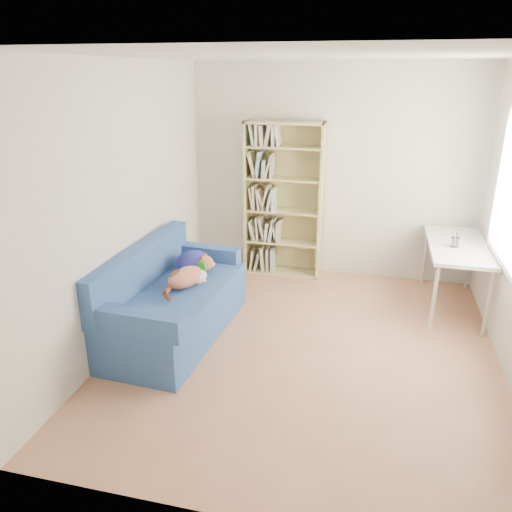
{
  "coord_description": "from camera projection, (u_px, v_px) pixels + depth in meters",
  "views": [
    {
      "loc": [
        0.52,
        -4.13,
        2.5
      ],
      "look_at": [
        -0.52,
        0.14,
        0.85
      ],
      "focal_mm": 35.0,
      "sensor_mm": 36.0,
      "label": 1
    }
  ],
  "objects": [
    {
      "name": "ground",
      "position": [
        305.0,
        349.0,
        4.75
      ],
      "size": [
        4.0,
        4.0,
        0.0
      ],
      "primitive_type": "plane",
      "color": "#AA6F4D",
      "rests_on": "ground"
    },
    {
      "name": "desk",
      "position": [
        457.0,
        250.0,
        5.34
      ],
      "size": [
        0.6,
        1.31,
        0.75
      ],
      "color": "silver",
      "rests_on": "ground"
    },
    {
      "name": "room_shell",
      "position": [
        324.0,
        179.0,
        4.18
      ],
      "size": [
        3.54,
        4.04,
        2.62
      ],
      "color": "silver",
      "rests_on": "ground"
    },
    {
      "name": "bookshelf",
      "position": [
        283.0,
        207.0,
        6.23
      ],
      "size": [
        0.96,
        0.3,
        1.92
      ],
      "color": "tan",
      "rests_on": "ground"
    },
    {
      "name": "sofa",
      "position": [
        172.0,
        301.0,
        4.93
      ],
      "size": [
        0.98,
        1.87,
        0.9
      ],
      "rotation": [
        0.0,
        0.0,
        -0.06
      ],
      "color": "navy",
      "rests_on": "ground"
    },
    {
      "name": "pen_cup",
      "position": [
        455.0,
        241.0,
        5.21
      ],
      "size": [
        0.09,
        0.09,
        0.17
      ],
      "color": "white",
      "rests_on": "desk"
    }
  ]
}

